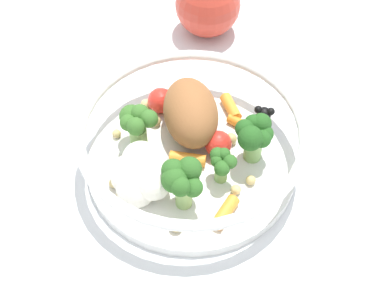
{
  "coord_description": "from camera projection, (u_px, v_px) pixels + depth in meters",
  "views": [
    {
      "loc": [
        -0.29,
        -0.18,
        0.43
      ],
      "look_at": [
        -0.01,
        -0.0,
        0.03
      ],
      "focal_mm": 50.91,
      "sensor_mm": 36.0,
      "label": 1
    }
  ],
  "objects": [
    {
      "name": "loose_apple",
      "position": [
        208.0,
        4.0,
        0.64
      ],
      "size": [
        0.08,
        0.08,
        0.09
      ],
      "color": "#BC3828",
      "rests_on": "ground_plane"
    },
    {
      "name": "food_container",
      "position": [
        184.0,
        144.0,
        0.52
      ],
      "size": [
        0.22,
        0.22,
        0.06
      ],
      "color": "white",
      "rests_on": "ground_plane"
    },
    {
      "name": "ground_plane",
      "position": [
        198.0,
        157.0,
        0.55
      ],
      "size": [
        2.4,
        2.4,
        0.0
      ],
      "primitive_type": "plane",
      "color": "white"
    }
  ]
}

